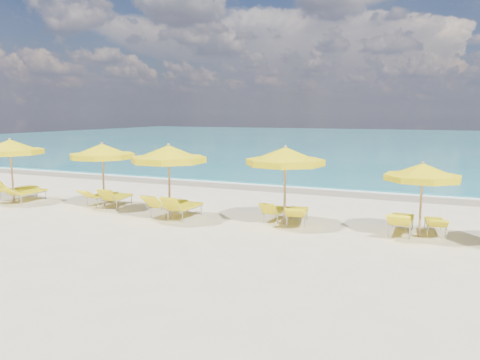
% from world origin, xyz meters
% --- Properties ---
extents(ground_plane, '(120.00, 120.00, 0.00)m').
position_xyz_m(ground_plane, '(0.00, 0.00, 0.00)').
color(ground_plane, beige).
extents(ocean, '(120.00, 80.00, 0.30)m').
position_xyz_m(ocean, '(0.00, 48.00, 0.00)').
color(ocean, '#16757F').
rests_on(ocean, ground).
extents(wet_sand_band, '(120.00, 2.60, 0.01)m').
position_xyz_m(wet_sand_band, '(0.00, 7.40, 0.00)').
color(wet_sand_band, tan).
rests_on(wet_sand_band, ground).
extents(foam_line, '(120.00, 1.20, 0.03)m').
position_xyz_m(foam_line, '(0.00, 8.20, 0.00)').
color(foam_line, white).
rests_on(foam_line, ground).
extents(whitecap_near, '(14.00, 0.36, 0.05)m').
position_xyz_m(whitecap_near, '(-6.00, 17.00, 0.00)').
color(whitecap_near, white).
rests_on(whitecap_near, ground).
extents(whitecap_far, '(18.00, 0.30, 0.05)m').
position_xyz_m(whitecap_far, '(8.00, 24.00, 0.00)').
color(whitecap_far, white).
rests_on(whitecap_far, ground).
extents(umbrella_1, '(2.84, 2.84, 2.60)m').
position_xyz_m(umbrella_1, '(-9.27, -0.26, 2.22)').
color(umbrella_1, tan).
rests_on(umbrella_1, ground).
extents(umbrella_2, '(3.13, 3.13, 2.50)m').
position_xyz_m(umbrella_2, '(-5.23, 0.41, 2.13)').
color(umbrella_2, tan).
rests_on(umbrella_2, ground).
extents(umbrella_3, '(3.36, 3.36, 2.59)m').
position_xyz_m(umbrella_3, '(-1.81, -0.36, 2.20)').
color(umbrella_3, tan).
rests_on(umbrella_3, ground).
extents(umbrella_4, '(3.04, 3.04, 2.58)m').
position_xyz_m(umbrella_4, '(2.02, 0.47, 2.20)').
color(umbrella_4, tan).
rests_on(umbrella_4, ground).
extents(umbrella_5, '(2.75, 2.75, 2.22)m').
position_xyz_m(umbrella_5, '(6.13, 0.55, 1.89)').
color(umbrella_5, tan).
rests_on(umbrella_5, ground).
extents(lounger_1_left, '(0.72, 1.95, 0.96)m').
position_xyz_m(lounger_1_left, '(-9.64, 0.30, 0.25)').
color(lounger_1_left, '#A5A8AD').
rests_on(lounger_1_left, ground).
extents(lounger_1_right, '(0.67, 1.93, 0.77)m').
position_xyz_m(lounger_1_right, '(-8.80, 0.02, 0.23)').
color(lounger_1_right, '#A5A8AD').
rests_on(lounger_1_right, ground).
extents(lounger_2_left, '(0.65, 1.76, 0.70)m').
position_xyz_m(lounger_2_left, '(-5.73, 0.84, 0.21)').
color(lounger_2_left, '#A5A8AD').
rests_on(lounger_2_left, ground).
extents(lounger_2_right, '(0.84, 1.79, 0.85)m').
position_xyz_m(lounger_2_right, '(-4.77, 0.62, 0.22)').
color(lounger_2_right, '#A5A8AD').
rests_on(lounger_2_right, ground).
extents(lounger_3_left, '(0.80, 1.98, 0.89)m').
position_xyz_m(lounger_3_left, '(-2.17, 0.11, 0.24)').
color(lounger_3_left, '#A5A8AD').
rests_on(lounger_3_left, ground).
extents(lounger_3_right, '(0.69, 1.85, 0.91)m').
position_xyz_m(lounger_3_right, '(-1.42, -0.04, 0.24)').
color(lounger_3_right, '#A5A8AD').
rests_on(lounger_3_right, ground).
extents(lounger_4_left, '(0.60, 1.60, 0.76)m').
position_xyz_m(lounger_4_left, '(1.59, 0.89, 0.20)').
color(lounger_4_left, '#A5A8AD').
rests_on(lounger_4_left, ground).
extents(lounger_4_right, '(0.98, 1.98, 0.75)m').
position_xyz_m(lounger_4_right, '(2.40, 0.68, 0.23)').
color(lounger_4_right, '#A5A8AD').
rests_on(lounger_4_right, ground).
extents(lounger_5_left, '(0.68, 2.02, 0.83)m').
position_xyz_m(lounger_5_left, '(5.60, 0.74, 0.24)').
color(lounger_5_left, '#A5A8AD').
rests_on(lounger_5_left, ground).
extents(lounger_5_right, '(0.71, 1.69, 0.64)m').
position_xyz_m(lounger_5_right, '(6.54, 1.14, 0.20)').
color(lounger_5_right, '#A5A8AD').
rests_on(lounger_5_right, ground).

